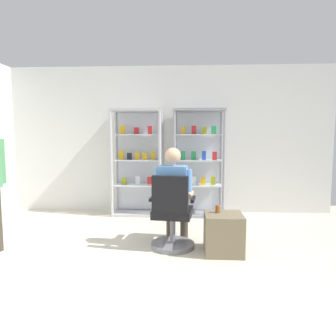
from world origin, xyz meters
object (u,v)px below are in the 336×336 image
at_px(tea_glass, 218,209).
at_px(storage_crate, 223,234).
at_px(seated_shopkeeper, 174,191).
at_px(display_cabinet_left, 138,162).
at_px(office_chair, 172,219).
at_px(display_cabinet_right, 198,162).

bearing_deg(tea_glass, storage_crate, -41.05).
bearing_deg(seated_shopkeeper, display_cabinet_left, 114.24).
height_order(display_cabinet_left, storage_crate, display_cabinet_left).
bearing_deg(office_chair, display_cabinet_left, 111.68).
xyz_separation_m(display_cabinet_left, seated_shopkeeper, (0.72, -1.59, -0.25)).
bearing_deg(office_chair, storage_crate, -9.75).
relative_size(display_cabinet_left, display_cabinet_right, 1.00).
bearing_deg(storage_crate, display_cabinet_left, 125.57).
xyz_separation_m(office_chair, storage_crate, (0.63, -0.11, -0.15)).
xyz_separation_m(office_chair, seated_shopkeeper, (0.02, 0.16, 0.32)).
bearing_deg(tea_glass, display_cabinet_left, 125.02).
height_order(display_cabinet_right, seated_shopkeeper, display_cabinet_right).
xyz_separation_m(display_cabinet_right, storage_crate, (0.23, -1.86, -0.72)).
bearing_deg(seated_shopkeeper, tea_glass, -21.17).
relative_size(display_cabinet_left, storage_crate, 3.88).
xyz_separation_m(office_chair, tea_glass, (0.57, -0.05, 0.14)).
height_order(display_cabinet_right, storage_crate, display_cabinet_right).
bearing_deg(display_cabinet_left, seated_shopkeeper, -65.76).
bearing_deg(tea_glass, seated_shopkeeper, 158.83).
distance_m(office_chair, seated_shopkeeper, 0.36).
bearing_deg(display_cabinet_left, display_cabinet_right, -0.08).
bearing_deg(storage_crate, seated_shopkeeper, 156.21).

